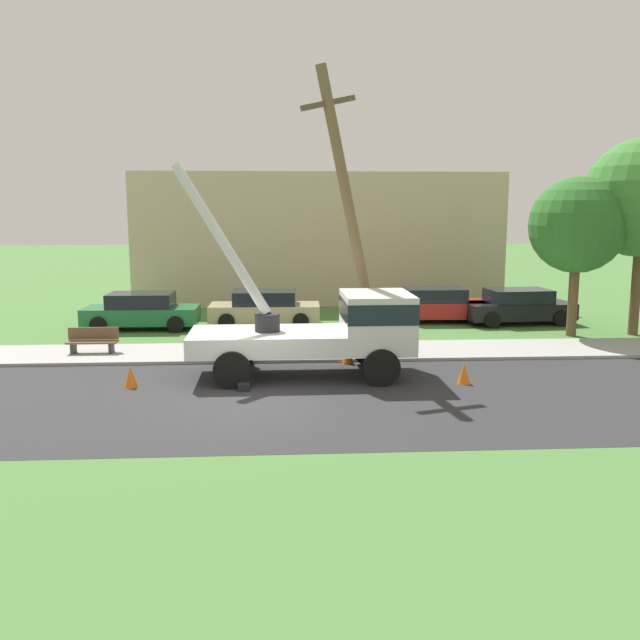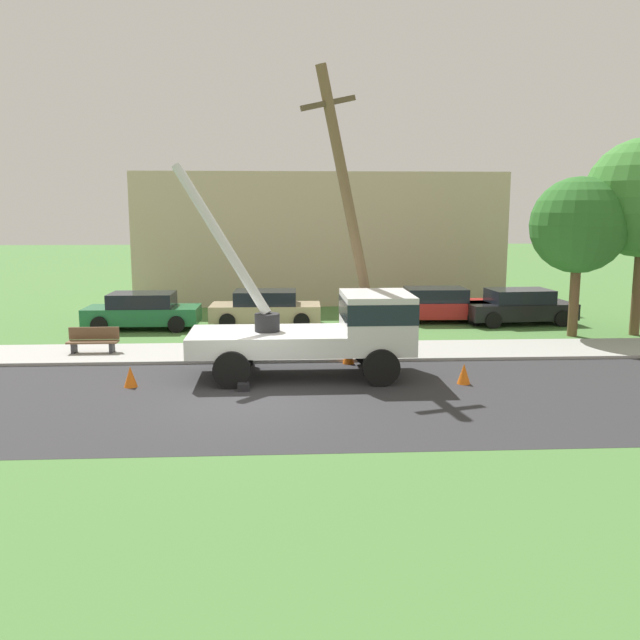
% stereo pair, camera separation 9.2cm
% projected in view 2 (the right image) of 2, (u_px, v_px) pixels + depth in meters
% --- Properties ---
extents(ground_plane, '(120.00, 120.00, 0.00)m').
position_uv_depth(ground_plane, '(265.00, 320.00, 28.54)').
color(ground_plane, '#477538').
extents(road_asphalt, '(80.00, 7.75, 0.01)m').
position_uv_depth(road_asphalt, '(253.00, 399.00, 16.72)').
color(road_asphalt, '#2B2B2D').
rests_on(road_asphalt, ground).
extents(sidewalk_strip, '(80.00, 2.82, 0.10)m').
position_uv_depth(sidewalk_strip, '(260.00, 352.00, 21.92)').
color(sidewalk_strip, '#9E9E99').
rests_on(sidewalk_strip, ground).
extents(utility_truck, '(6.78, 3.20, 5.98)m').
position_uv_depth(utility_truck, '(331.00, 327.00, 18.87)').
color(utility_truck, silver).
rests_on(utility_truck, ground).
extents(leaning_utility_pole, '(2.73, 1.53, 8.82)m').
position_uv_depth(leaning_utility_pole, '(350.00, 214.00, 20.21)').
color(leaning_utility_pole, brown).
rests_on(leaning_utility_pole, ground).
extents(traffic_cone_ahead, '(0.36, 0.36, 0.56)m').
position_uv_depth(traffic_cone_ahead, '(464.00, 374.00, 18.13)').
color(traffic_cone_ahead, orange).
rests_on(traffic_cone_ahead, ground).
extents(traffic_cone_behind, '(0.36, 0.36, 0.56)m').
position_uv_depth(traffic_cone_behind, '(130.00, 377.00, 17.81)').
color(traffic_cone_behind, orange).
rests_on(traffic_cone_behind, ground).
extents(traffic_cone_curbside, '(0.36, 0.36, 0.56)m').
position_uv_depth(traffic_cone_curbside, '(348.00, 355.00, 20.48)').
color(traffic_cone_curbside, orange).
rests_on(traffic_cone_curbside, ground).
extents(parked_sedan_green, '(4.42, 2.05, 1.42)m').
position_uv_depth(parked_sedan_green, '(143.00, 311.00, 26.35)').
color(parked_sedan_green, '#1E6638').
rests_on(parked_sedan_green, ground).
extents(parked_sedan_tan, '(4.45, 2.10, 1.42)m').
position_uv_depth(parked_sedan_tan, '(266.00, 308.00, 27.07)').
color(parked_sedan_tan, tan).
rests_on(parked_sedan_tan, ground).
extents(parked_sedan_red, '(4.43, 2.08, 1.42)m').
position_uv_depth(parked_sedan_red, '(435.00, 305.00, 27.96)').
color(parked_sedan_red, '#B21E1E').
rests_on(parked_sedan_red, ground).
extents(parked_sedan_black, '(4.53, 2.25, 1.42)m').
position_uv_depth(parked_sedan_black, '(519.00, 307.00, 27.49)').
color(parked_sedan_black, black).
rests_on(parked_sedan_black, ground).
extents(park_bench, '(1.60, 0.45, 0.90)m').
position_uv_depth(park_bench, '(93.00, 341.00, 21.63)').
color(park_bench, brown).
rests_on(park_bench, ground).
extents(roadside_tree_near, '(3.49, 3.49, 5.84)m').
position_uv_depth(roadside_tree_near, '(579.00, 226.00, 24.32)').
color(roadside_tree_near, brown).
rests_on(roadside_tree_near, ground).
extents(lowrise_building_backdrop, '(18.00, 6.00, 6.40)m').
position_uv_depth(lowrise_building_backdrop, '(319.00, 237.00, 34.80)').
color(lowrise_building_backdrop, '#C6B293').
rests_on(lowrise_building_backdrop, ground).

